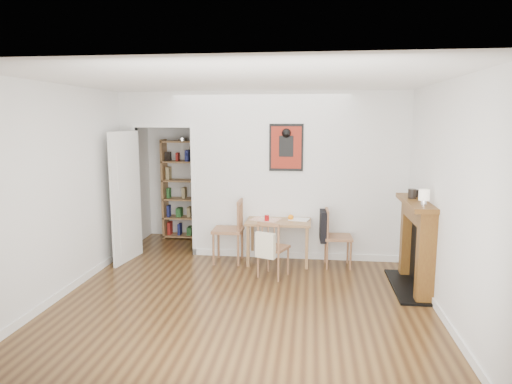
# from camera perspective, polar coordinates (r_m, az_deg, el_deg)

# --- Properties ---
(ground) EXTENTS (5.20, 5.20, 0.00)m
(ground) POSITION_cam_1_polar(r_m,az_deg,el_deg) (6.10, -0.94, -11.82)
(ground) COLOR brown
(ground) RESTS_ON ground
(room_shell) EXTENTS (5.20, 5.20, 5.20)m
(room_shell) POSITION_cam_1_polar(r_m,az_deg,el_deg) (7.07, 1.33, 1.94)
(room_shell) COLOR silver
(room_shell) RESTS_ON ground
(dining_table) EXTENTS (0.97, 0.62, 0.66)m
(dining_table) POSITION_cam_1_polar(r_m,az_deg,el_deg) (6.94, 2.84, -4.20)
(dining_table) COLOR #9B6B48
(dining_table) RESTS_ON ground
(chair_left) EXTENTS (0.49, 0.49, 0.98)m
(chair_left) POSITION_cam_1_polar(r_m,az_deg,el_deg) (7.02, -3.53, -4.86)
(chair_left) COLOR #906443
(chair_left) RESTS_ON ground
(chair_right) EXTENTS (0.51, 0.46, 0.87)m
(chair_right) POSITION_cam_1_polar(r_m,az_deg,el_deg) (6.89, 10.06, -5.55)
(chair_right) COLOR #906443
(chair_right) RESTS_ON ground
(chair_front) EXTENTS (0.52, 0.55, 0.80)m
(chair_front) POSITION_cam_1_polar(r_m,az_deg,el_deg) (6.37, 2.12, -7.02)
(chair_front) COLOR #906443
(chair_front) RESTS_ON ground
(bookshelf) EXTENTS (0.77, 0.31, 1.82)m
(bookshelf) POSITION_cam_1_polar(r_m,az_deg,el_deg) (8.47, -9.01, 0.26)
(bookshelf) COLOR #9B6B48
(bookshelf) RESTS_ON ground
(fireplace) EXTENTS (0.45, 1.25, 1.16)m
(fireplace) POSITION_cam_1_polar(r_m,az_deg,el_deg) (6.25, 19.52, -5.91)
(fireplace) COLOR brown
(fireplace) RESTS_ON ground
(red_glass) EXTENTS (0.07, 0.07, 0.09)m
(red_glass) POSITION_cam_1_polar(r_m,az_deg,el_deg) (6.87, 1.36, -3.28)
(red_glass) COLOR maroon
(red_glass) RESTS_ON dining_table
(orange_fruit) EXTENTS (0.09, 0.09, 0.09)m
(orange_fruit) POSITION_cam_1_polar(r_m,az_deg,el_deg) (6.95, 4.37, -3.18)
(orange_fruit) COLOR orange
(orange_fruit) RESTS_ON dining_table
(placemat) EXTENTS (0.50, 0.43, 0.00)m
(placemat) POSITION_cam_1_polar(r_m,az_deg,el_deg) (6.98, 1.20, -3.43)
(placemat) COLOR beige
(placemat) RESTS_ON dining_table
(notebook) EXTENTS (0.33, 0.27, 0.01)m
(notebook) POSITION_cam_1_polar(r_m,az_deg,el_deg) (6.98, 5.41, -3.44)
(notebook) COLOR white
(notebook) RESTS_ON dining_table
(mantel_lamp) EXTENTS (0.13, 0.13, 0.20)m
(mantel_lamp) POSITION_cam_1_polar(r_m,az_deg,el_deg) (5.71, 20.27, -0.47)
(mantel_lamp) COLOR silver
(mantel_lamp) RESTS_ON fireplace
(ceramic_jar_a) EXTENTS (0.10, 0.10, 0.12)m
(ceramic_jar_a) POSITION_cam_1_polar(r_m,az_deg,el_deg) (6.24, 18.93, -0.21)
(ceramic_jar_a) COLOR black
(ceramic_jar_a) RESTS_ON fireplace
(ceramic_jar_b) EXTENTS (0.07, 0.07, 0.09)m
(ceramic_jar_b) POSITION_cam_1_polar(r_m,az_deg,el_deg) (6.40, 19.37, -0.15)
(ceramic_jar_b) COLOR black
(ceramic_jar_b) RESTS_ON fireplace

